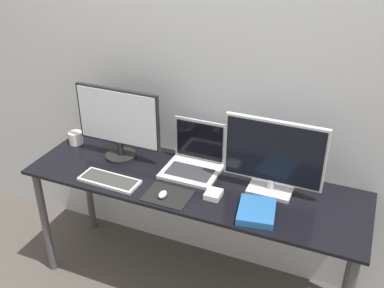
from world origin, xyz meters
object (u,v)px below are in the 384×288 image
(book, at_px, (257,211))
(mug, at_px, (76,138))
(monitor_right, at_px, (274,157))
(keyboard, at_px, (109,180))
(power_brick, at_px, (213,194))
(mouse, at_px, (163,194))
(monitor_left, at_px, (118,122))
(laptop, at_px, (195,159))

(book, height_order, mug, mug)
(monitor_right, xyz_separation_m, keyboard, (-0.84, -0.26, -0.20))
(monitor_right, distance_m, power_brick, 0.37)
(keyboard, relative_size, power_brick, 3.69)
(power_brick, bearing_deg, book, -12.53)
(keyboard, distance_m, mouse, 0.34)
(mouse, height_order, power_brick, mouse)
(mouse, height_order, book, same)
(mug, bearing_deg, book, -11.73)
(monitor_right, xyz_separation_m, power_brick, (-0.26, -0.17, -0.19))
(monitor_right, height_order, keyboard, monitor_right)
(keyboard, xyz_separation_m, mouse, (0.34, -0.02, 0.01))
(monitor_left, bearing_deg, power_brick, -14.49)
(monitor_right, bearing_deg, laptop, 173.52)
(power_brick, bearing_deg, keyboard, -171.16)
(laptop, height_order, book, laptop)
(laptop, distance_m, mouse, 0.34)
(monitor_right, bearing_deg, keyboard, -162.75)
(laptop, bearing_deg, monitor_left, -173.54)
(monitor_right, relative_size, power_brick, 5.63)
(keyboard, xyz_separation_m, power_brick, (0.58, 0.09, 0.01))
(mouse, xyz_separation_m, power_brick, (0.24, 0.11, -0.01))
(monitor_right, height_order, laptop, monitor_right)
(mouse, bearing_deg, keyboard, 176.34)
(keyboard, height_order, power_brick, power_brick)
(laptop, height_order, keyboard, laptop)
(keyboard, bearing_deg, mouse, -3.66)
(monitor_left, relative_size, monitor_right, 1.00)
(book, height_order, power_brick, book)
(monitor_left, distance_m, mug, 0.40)
(laptop, xyz_separation_m, power_brick, (0.20, -0.22, -0.05))
(monitor_right, bearing_deg, mouse, -150.59)
(monitor_right, distance_m, book, 0.30)
(monitor_left, xyz_separation_m, book, (0.91, -0.23, -0.22))
(laptop, relative_size, mug, 3.67)
(keyboard, xyz_separation_m, mug, (-0.43, 0.30, 0.03))
(book, xyz_separation_m, power_brick, (-0.25, 0.06, -0.00))
(laptop, relative_size, power_brick, 3.36)
(laptop, distance_m, mug, 0.81)
(keyboard, bearing_deg, monitor_right, 17.25)
(book, bearing_deg, mouse, -173.41)
(keyboard, height_order, mouse, mouse)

